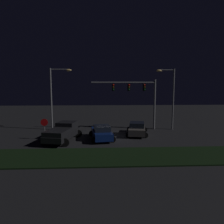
{
  "coord_description": "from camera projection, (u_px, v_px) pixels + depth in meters",
  "views": [
    {
      "loc": [
        -0.62,
        -23.59,
        5.49
      ],
      "look_at": [
        0.59,
        1.65,
        2.47
      ],
      "focal_mm": 33.26,
      "sensor_mm": 36.0,
      "label": 1
    }
  ],
  "objects": [
    {
      "name": "ground_plane",
      "position": [
        108.0,
        135.0,
        24.08
      ],
      "size": [
        80.0,
        80.0,
        0.0
      ],
      "primitive_type": "plane",
      "color": "black"
    },
    {
      "name": "street_lamp_right",
      "position": [
        170.0,
        92.0,
        26.66
      ],
      "size": [
        2.4,
        0.44,
        7.83
      ],
      "color": "slate",
      "rests_on": "ground_plane"
    },
    {
      "name": "pickup_truck",
      "position": [
        63.0,
        131.0,
        21.38
      ],
      "size": [
        3.64,
        5.7,
        1.8
      ],
      "rotation": [
        0.0,
        0.0,
        1.36
      ],
      "color": "black",
      "rests_on": "ground_plane"
    },
    {
      "name": "car_sedan_far",
      "position": [
        102.0,
        132.0,
        21.95
      ],
      "size": [
        2.86,
        4.6,
        1.51
      ],
      "rotation": [
        0.0,
        0.0,
        1.7
      ],
      "color": "navy",
      "rests_on": "ground_plane"
    },
    {
      "name": "grass_median",
      "position": [
        110.0,
        156.0,
        16.4
      ],
      "size": [
        22.7,
        4.47,
        0.1
      ],
      "primitive_type": "cube",
      "color": "black",
      "rests_on": "ground_plane"
    },
    {
      "name": "stop_sign",
      "position": [
        44.0,
        125.0,
        21.69
      ],
      "size": [
        0.76,
        0.08,
        2.23
      ],
      "color": "slate",
      "rests_on": "ground_plane"
    },
    {
      "name": "traffic_signal_gantry",
      "position": [
        136.0,
        92.0,
        26.71
      ],
      "size": [
        8.32,
        0.56,
        6.5
      ],
      "color": "slate",
      "rests_on": "ground_plane"
    },
    {
      "name": "car_sedan",
      "position": [
        137.0,
        129.0,
        24.0
      ],
      "size": [
        2.99,
        4.65,
        1.51
      ],
      "rotation": [
        0.0,
        0.0,
        1.39
      ],
      "color": "#514C47",
      "rests_on": "ground_plane"
    },
    {
      "name": "street_lamp_left",
      "position": [
        55.0,
        91.0,
        26.54
      ],
      "size": [
        2.77,
        0.44,
        7.9
      ],
      "color": "slate",
      "rests_on": "ground_plane"
    }
  ]
}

